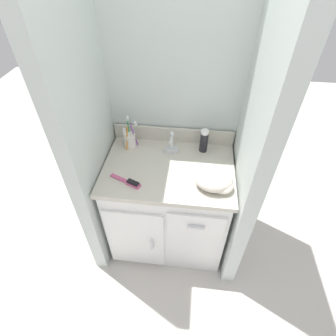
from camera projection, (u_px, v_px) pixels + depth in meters
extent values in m
plane|color=beige|center=(168.00, 235.00, 2.08)|extent=(6.00, 6.00, 0.00)
cube|color=silver|center=(175.00, 85.00, 1.56)|extent=(0.97, 0.08, 2.20)
cube|color=silver|center=(84.00, 109.00, 1.36)|extent=(0.08, 0.63, 2.20)
cube|color=silver|center=(258.00, 120.00, 1.29)|extent=(0.08, 0.63, 2.20)
cube|color=white|center=(168.00, 207.00, 1.84)|extent=(0.76, 0.51, 0.70)
cube|color=white|center=(136.00, 240.00, 1.68)|extent=(0.36, 0.02, 0.56)
cube|color=white|center=(196.00, 225.00, 1.49)|extent=(0.33, 0.02, 0.17)
cube|color=silver|center=(152.00, 244.00, 1.66)|extent=(0.02, 0.02, 0.09)
cube|color=silver|center=(196.00, 227.00, 1.48)|extent=(0.10, 0.02, 0.01)
cube|color=beige|center=(169.00, 169.00, 1.59)|extent=(0.79, 0.55, 0.03)
ellipsoid|color=#B6B2A4|center=(169.00, 176.00, 1.63)|extent=(0.32, 0.26, 0.15)
cylinder|color=silver|center=(169.00, 184.00, 1.68)|extent=(0.03, 0.03, 0.01)
cube|color=beige|center=(173.00, 135.00, 1.74)|extent=(0.79, 0.02, 0.10)
cube|color=silver|center=(171.00, 150.00, 1.68)|extent=(0.09, 0.06, 0.02)
cylinder|color=silver|center=(171.00, 143.00, 1.65)|extent=(0.02, 0.02, 0.08)
cylinder|color=silver|center=(171.00, 141.00, 1.60)|extent=(0.02, 0.06, 0.02)
sphere|color=silver|center=(172.00, 134.00, 1.62)|extent=(0.03, 0.03, 0.03)
cylinder|color=white|center=(130.00, 140.00, 1.70)|extent=(0.07, 0.07, 0.09)
cylinder|color=purple|center=(134.00, 135.00, 1.67)|extent=(0.04, 0.02, 0.16)
cube|color=white|center=(136.00, 124.00, 1.62)|extent=(0.02, 0.02, 0.03)
cylinder|color=green|center=(129.00, 132.00, 1.69)|extent=(0.02, 0.04, 0.18)
cube|color=white|center=(127.00, 119.00, 1.64)|extent=(0.01, 0.02, 0.03)
cylinder|color=orange|center=(127.00, 138.00, 1.65)|extent=(0.02, 0.04, 0.15)
cube|color=white|center=(124.00, 130.00, 1.59)|extent=(0.01, 0.02, 0.03)
cylinder|color=black|center=(204.00, 142.00, 1.65)|extent=(0.05, 0.05, 0.13)
cylinder|color=white|center=(205.00, 132.00, 1.60)|extent=(0.05, 0.05, 0.02)
cube|color=#C1517F|center=(119.00, 178.00, 1.50)|extent=(0.11, 0.06, 0.01)
cube|color=#C1517F|center=(133.00, 184.00, 1.46)|extent=(0.09, 0.06, 0.02)
cube|color=black|center=(133.00, 182.00, 1.45)|extent=(0.07, 0.05, 0.01)
ellipsoid|color=beige|center=(214.00, 179.00, 1.44)|extent=(0.21, 0.18, 0.09)
ellipsoid|color=silver|center=(222.00, 185.00, 1.43)|extent=(0.13, 0.13, 0.07)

